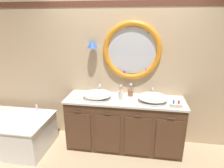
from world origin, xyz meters
TOP-DOWN VIEW (x-y plane):
  - ground_plane at (0.00, 0.00)m, footprint 14.00×14.00m
  - back_wall_assembly at (0.01, 0.59)m, footprint 6.40×0.26m
  - vanity_counter at (0.06, 0.27)m, footprint 1.90×0.59m
  - bathtub at (-1.92, -0.04)m, footprint 1.51×0.84m
  - sink_basin_left at (-0.38, 0.25)m, footprint 0.46×0.46m
  - sink_basin_right at (0.50, 0.25)m, footprint 0.45×0.45m
  - faucet_set_left at (-0.38, 0.47)m, footprint 0.20×0.14m
  - faucet_set_right at (0.50, 0.47)m, footprint 0.20×0.11m
  - toothbrush_holder_left at (-0.01, 0.37)m, footprint 0.08×0.08m
  - toothbrush_holder_right at (0.15, 0.42)m, footprint 0.09×0.09m
  - soap_dispenser at (0.01, 0.25)m, footprint 0.06×0.06m
  - folded_hand_towel at (-0.72, 0.13)m, footprint 0.18×0.11m
  - toiletry_basket at (0.83, 0.09)m, footprint 0.16×0.08m

SIDE VIEW (x-z plane):
  - ground_plane at x=0.00m, z-range 0.00..0.00m
  - bathtub at x=-1.92m, z-range 0.01..0.66m
  - vanity_counter at x=0.06m, z-range 0.00..0.88m
  - folded_hand_towel at x=-0.72m, z-range 0.88..0.92m
  - toiletry_basket at x=0.83m, z-range 0.86..0.96m
  - faucet_set_right at x=0.50m, z-range 0.86..1.01m
  - toothbrush_holder_left at x=-0.01m, z-range 0.83..1.05m
  - faucet_set_left at x=-0.38m, z-range 0.86..1.02m
  - toothbrush_holder_right at x=0.15m, z-range 0.83..1.06m
  - sink_basin_left at x=-0.38m, z-range 0.88..1.01m
  - sink_basin_right at x=0.50m, z-range 0.88..1.01m
  - soap_dispenser at x=0.01m, z-range 0.87..1.04m
  - back_wall_assembly at x=0.01m, z-range 0.03..2.63m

